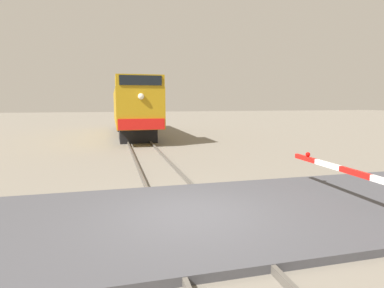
% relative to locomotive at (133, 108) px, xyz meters
% --- Properties ---
extents(ground_plane, '(160.00, 160.00, 0.00)m').
position_rel_locomotive_xyz_m(ground_plane, '(0.00, -19.29, -2.17)').
color(ground_plane, gray).
extents(rail_track_left, '(0.08, 80.00, 0.15)m').
position_rel_locomotive_xyz_m(rail_track_left, '(-0.72, -19.29, -2.10)').
color(rail_track_left, '#59544C').
rests_on(rail_track_left, ground_plane).
extents(rail_track_right, '(0.08, 80.00, 0.15)m').
position_rel_locomotive_xyz_m(rail_track_right, '(0.72, -19.29, -2.10)').
color(rail_track_right, '#59544C').
rests_on(rail_track_right, ground_plane).
extents(road_surface, '(36.00, 5.03, 0.16)m').
position_rel_locomotive_xyz_m(road_surface, '(0.00, -19.29, -2.09)').
color(road_surface, '#47474C').
rests_on(road_surface, ground_plane).
extents(locomotive, '(2.85, 15.86, 4.27)m').
position_rel_locomotive_xyz_m(locomotive, '(0.00, 0.00, 0.00)').
color(locomotive, black).
rests_on(locomotive, ground_plane).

